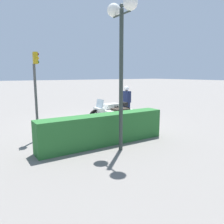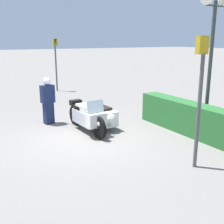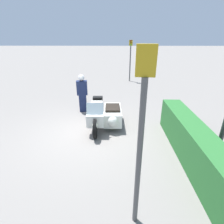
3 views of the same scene
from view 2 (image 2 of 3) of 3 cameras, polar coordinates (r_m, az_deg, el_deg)
ground_plane at (r=8.90m, az=-5.53°, el=-5.25°), size 160.00×160.00×0.00m
police_motorcycle at (r=9.51m, az=-3.51°, el=-0.87°), size 2.47×1.22×1.18m
officer_rider at (r=10.37m, az=-12.92°, el=2.48°), size 0.34×0.50×1.70m
hedge_bush_curbside at (r=9.39m, az=16.07°, el=-1.42°), size 4.52×0.63×1.03m
twin_lamp_post at (r=9.75m, az=19.99°, el=16.80°), size 0.40×1.21×4.41m
traffic_light_near at (r=6.69m, az=17.45°, el=5.70°), size 0.23×0.27×3.09m
traffic_light_far at (r=16.96m, az=-11.37°, el=10.99°), size 0.23×0.27×3.04m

